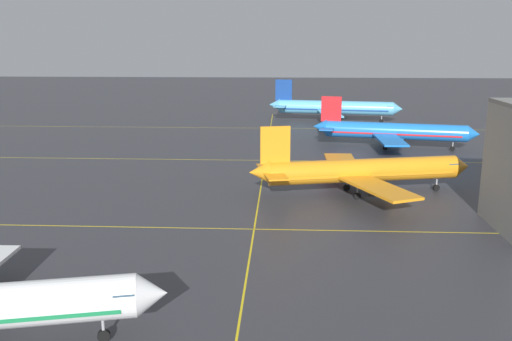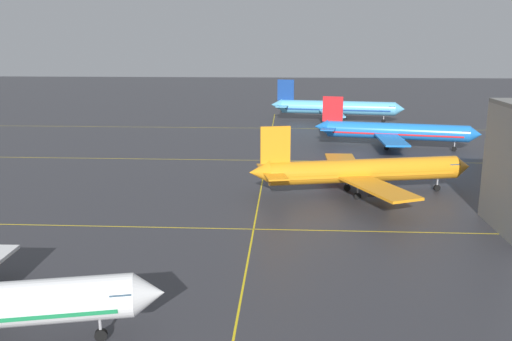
% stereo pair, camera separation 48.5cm
% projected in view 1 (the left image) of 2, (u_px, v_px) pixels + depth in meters
% --- Properties ---
extents(airliner_second_row, '(32.78, 27.84, 10.26)m').
position_uv_depth(airliner_second_row, '(361.00, 171.00, 78.49)').
color(airliner_second_row, orange).
rests_on(airliner_second_row, ground).
extents(airliner_third_row, '(33.01, 28.06, 10.31)m').
position_uv_depth(airliner_third_row, '(393.00, 131.00, 112.12)').
color(airliner_third_row, blue).
rests_on(airliner_third_row, ground).
extents(airliner_far_left_stand, '(35.84, 30.62, 11.15)m').
position_uv_depth(airliner_far_left_stand, '(334.00, 108.00, 148.32)').
color(airliner_far_left_stand, '#5BB7E5').
rests_on(airliner_far_left_stand, ground).
extents(taxiway_markings, '(151.53, 166.58, 0.01)m').
position_uv_depth(taxiway_markings, '(261.00, 187.00, 83.19)').
color(taxiway_markings, yellow).
rests_on(taxiway_markings, ground).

